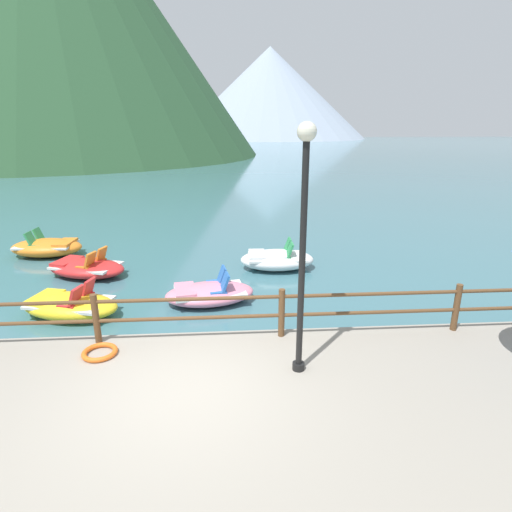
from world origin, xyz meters
TOP-DOWN VIEW (x-y plane):
  - ground_plane at (0.00, 40.00)m, footprint 200.00×200.00m
  - dock_railing at (-0.00, 1.55)m, footprint 23.92×0.12m
  - lamp_post at (1.84, 0.40)m, footprint 0.28×0.28m
  - life_ring at (-1.55, 1.10)m, footprint 0.61×0.61m
  - pedal_boat_0 at (0.24, 4.09)m, footprint 2.37×1.63m
  - pedal_boat_1 at (-2.95, 3.57)m, footprint 2.51×1.77m
  - pedal_boat_2 at (-5.36, 8.35)m, footprint 2.40×1.51m
  - pedal_boat_3 at (-3.42, 6.26)m, footprint 2.64×2.00m
  - pedal_boat_4 at (2.21, 6.50)m, footprint 2.27×1.43m
  - cliff_headland at (-20.30, 57.86)m, footprint 54.26×54.26m
  - distant_peak at (14.50, 128.95)m, footprint 58.57×58.57m

SIDE VIEW (x-z plane):
  - ground_plane at x=0.00m, z-range 0.00..0.00m
  - pedal_boat_0 at x=0.24m, z-range -0.16..0.66m
  - pedal_boat_3 at x=-3.42m, z-range -0.16..0.67m
  - pedal_boat_1 at x=-2.95m, z-range -0.15..0.69m
  - pedal_boat_4 at x=2.21m, z-range -0.14..0.75m
  - pedal_boat_2 at x=-5.36m, z-range -0.14..0.75m
  - life_ring at x=-1.55m, z-range 0.40..0.49m
  - dock_railing at x=0.00m, z-range 0.50..1.45m
  - lamp_post at x=1.84m, z-range 0.81..4.70m
  - distant_peak at x=14.50m, z-range 0.00..26.28m
  - cliff_headland at x=-20.30m, z-range -1.22..38.41m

